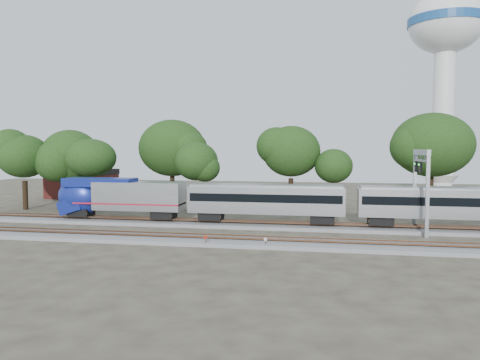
% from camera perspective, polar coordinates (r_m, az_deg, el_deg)
% --- Properties ---
extents(ground, '(160.00, 160.00, 0.00)m').
position_cam_1_polar(ground, '(51.76, -5.33, -6.59)').
color(ground, '#383328').
rests_on(ground, ground).
extents(track_far, '(160.00, 5.00, 0.73)m').
position_cam_1_polar(track_far, '(57.43, -3.71, -5.32)').
color(track_far, slate).
rests_on(track_far, ground).
extents(track_near, '(160.00, 5.00, 0.73)m').
position_cam_1_polar(track_near, '(47.95, -6.64, -7.20)').
color(track_near, slate).
rests_on(track_near, ground).
extents(switch_stand_red, '(0.36, 0.12, 1.14)m').
position_cam_1_polar(switch_stand_red, '(44.97, -4.22, -7.26)').
color(switch_stand_red, '#512D19').
rests_on(switch_stand_red, ground).
extents(switch_stand_white, '(0.32, 0.15, 1.06)m').
position_cam_1_polar(switch_stand_white, '(44.21, 3.12, -7.52)').
color(switch_stand_white, '#512D19').
rests_on(switch_stand_white, ground).
extents(switch_lever, '(0.51, 0.32, 0.30)m').
position_cam_1_polar(switch_lever, '(44.65, -0.09, -8.09)').
color(switch_lever, '#512D19').
rests_on(switch_lever, ground).
extents(water_tower, '(14.43, 14.43, 39.94)m').
position_cam_1_polar(water_tower, '(103.37, 23.76, 14.87)').
color(water_tower, silver).
rests_on(water_tower, ground).
extents(signal_gantry, '(0.64, 7.62, 9.26)m').
position_cam_1_polar(signal_gantry, '(56.03, 21.19, 0.92)').
color(signal_gantry, gray).
rests_on(signal_gantry, ground).
extents(brick_building, '(12.78, 10.22, 5.46)m').
position_cam_1_polar(brick_building, '(92.35, -18.74, -0.41)').
color(brick_building, maroon).
rests_on(brick_building, ground).
extents(tree_0, '(8.28, 8.28, 11.67)m').
position_cam_1_polar(tree_0, '(78.35, -24.83, 2.63)').
color(tree_0, black).
rests_on(tree_0, ground).
extents(tree_1, '(8.12, 8.12, 11.44)m').
position_cam_1_polar(tree_1, '(77.72, -19.96, 2.63)').
color(tree_1, black).
rests_on(tree_1, ground).
extents(tree_2, '(8.09, 8.09, 11.40)m').
position_cam_1_polar(tree_2, '(72.31, -17.71, 2.57)').
color(tree_2, black).
rests_on(tree_2, ground).
extents(tree_3, '(9.54, 9.54, 13.45)m').
position_cam_1_polar(tree_3, '(77.06, -8.29, 3.86)').
color(tree_3, black).
rests_on(tree_3, ground).
extents(tree_4, '(7.57, 7.57, 10.67)m').
position_cam_1_polar(tree_4, '(69.02, -5.32, 2.26)').
color(tree_4, black).
rests_on(tree_4, ground).
extents(tree_5, '(9.04, 9.04, 12.74)m').
position_cam_1_polar(tree_5, '(71.43, 6.25, 3.48)').
color(tree_5, black).
rests_on(tree_5, ground).
extents(tree_6, '(6.85, 6.85, 9.66)m').
position_cam_1_polar(tree_6, '(70.57, 11.34, 1.66)').
color(tree_6, black).
rests_on(tree_6, ground).
extents(tree_7, '(10.04, 10.04, 14.15)m').
position_cam_1_polar(tree_7, '(77.36, 22.39, 3.97)').
color(tree_7, black).
rests_on(tree_7, ground).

